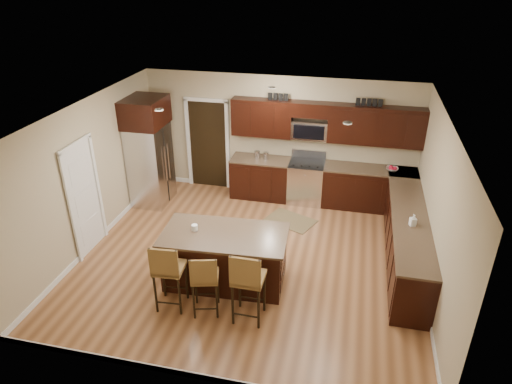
% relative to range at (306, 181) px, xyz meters
% --- Properties ---
extents(floor, '(6.00, 6.00, 0.00)m').
position_rel_range_xyz_m(floor, '(-0.68, -2.45, -0.47)').
color(floor, '#925F39').
rests_on(floor, ground).
extents(ceiling, '(6.00, 6.00, 0.00)m').
position_rel_range_xyz_m(ceiling, '(-0.68, -2.45, 2.23)').
color(ceiling, silver).
rests_on(ceiling, wall_back).
extents(wall_back, '(6.00, 0.00, 6.00)m').
position_rel_range_xyz_m(wall_back, '(-0.68, 0.30, 0.88)').
color(wall_back, tan).
rests_on(wall_back, floor).
extents(wall_left, '(0.00, 5.50, 5.50)m').
position_rel_range_xyz_m(wall_left, '(-3.68, -2.45, 0.88)').
color(wall_left, tan).
rests_on(wall_left, floor).
extents(wall_right, '(0.00, 5.50, 5.50)m').
position_rel_range_xyz_m(wall_right, '(2.32, -2.45, 0.88)').
color(wall_right, tan).
rests_on(wall_right, floor).
extents(base_cabinets, '(4.02, 3.96, 0.92)m').
position_rel_range_xyz_m(base_cabinets, '(1.22, -1.01, -0.01)').
color(base_cabinets, black).
rests_on(base_cabinets, floor).
extents(upper_cabinets, '(4.00, 0.33, 0.80)m').
position_rel_range_xyz_m(upper_cabinets, '(0.36, 0.13, 1.37)').
color(upper_cabinets, black).
rests_on(upper_cabinets, wall_back).
extents(range, '(0.76, 0.64, 1.11)m').
position_rel_range_xyz_m(range, '(0.00, 0.00, 0.00)').
color(range, silver).
rests_on(range, floor).
extents(microwave, '(0.76, 0.31, 0.40)m').
position_rel_range_xyz_m(microwave, '(0.00, 0.15, 1.15)').
color(microwave, silver).
rests_on(microwave, upper_cabinets).
extents(doorway, '(0.85, 0.03, 2.06)m').
position_rel_range_xyz_m(doorway, '(-2.33, 0.28, 0.56)').
color(doorway, black).
rests_on(doorway, floor).
extents(pantry_door, '(0.03, 0.80, 2.04)m').
position_rel_range_xyz_m(pantry_door, '(-3.66, -2.75, 0.55)').
color(pantry_door, white).
rests_on(pantry_door, floor).
extents(letter_decor, '(2.20, 0.03, 0.15)m').
position_rel_range_xyz_m(letter_decor, '(0.22, 0.13, 1.82)').
color(letter_decor, black).
rests_on(letter_decor, upper_cabinets).
extents(island, '(2.08, 1.18, 0.92)m').
position_rel_range_xyz_m(island, '(-0.94, -3.15, -0.04)').
color(island, black).
rests_on(island, floor).
extents(stool_left, '(0.47, 0.47, 1.17)m').
position_rel_range_xyz_m(stool_left, '(-1.57, -3.99, 0.26)').
color(stool_left, olive).
rests_on(stool_left, floor).
extents(stool_mid, '(0.48, 0.48, 1.07)m').
position_rel_range_xyz_m(stool_mid, '(-1.00, -3.99, 0.19)').
color(stool_mid, olive).
rests_on(stool_mid, floor).
extents(stool_right, '(0.46, 0.46, 1.21)m').
position_rel_range_xyz_m(stool_right, '(-0.35, -4.00, 0.29)').
color(stool_right, olive).
rests_on(stool_right, floor).
extents(refrigerator, '(0.79, 0.95, 2.35)m').
position_rel_range_xyz_m(refrigerator, '(-3.30, -0.76, 0.74)').
color(refrigerator, silver).
rests_on(refrigerator, floor).
extents(floor_mat, '(1.15, 0.98, 0.01)m').
position_rel_range_xyz_m(floor_mat, '(-0.18, -0.96, -0.47)').
color(floor_mat, brown).
rests_on(floor_mat, floor).
extents(fruit_bowl, '(0.28, 0.28, 0.06)m').
position_rel_range_xyz_m(fruit_bowl, '(1.78, -0.00, 0.48)').
color(fruit_bowl, silver).
rests_on(fruit_bowl, base_cabinets).
extents(soap_bottle, '(0.12, 0.12, 0.21)m').
position_rel_range_xyz_m(soap_bottle, '(2.02, -2.21, 0.55)').
color(soap_bottle, '#B2B2B2').
rests_on(soap_bottle, base_cabinets).
extents(canister_tall, '(0.12, 0.12, 0.18)m').
position_rel_range_xyz_m(canister_tall, '(-1.11, -0.00, 0.54)').
color(canister_tall, silver).
rests_on(canister_tall, base_cabinets).
extents(canister_short, '(0.11, 0.11, 0.17)m').
position_rel_range_xyz_m(canister_short, '(-0.91, -0.00, 0.53)').
color(canister_short, silver).
rests_on(canister_short, base_cabinets).
extents(island_jar, '(0.10, 0.10, 0.10)m').
position_rel_range_xyz_m(island_jar, '(-1.44, -3.15, 0.50)').
color(island_jar, white).
rests_on(island_jar, island).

